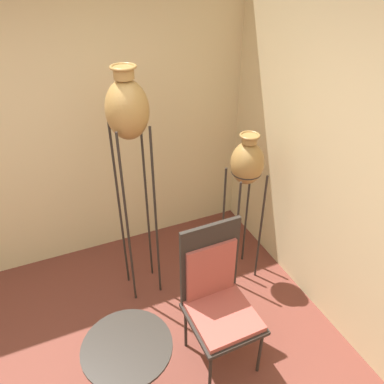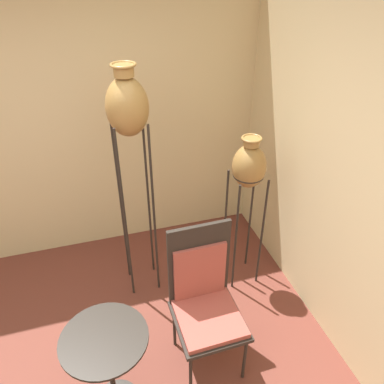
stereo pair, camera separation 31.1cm
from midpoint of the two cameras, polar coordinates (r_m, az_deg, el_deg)
wall_back at (r=3.59m, az=-26.03°, el=7.59°), size 8.08×0.06×2.70m
vase_stand_tall at (r=2.76m, az=-13.02°, el=11.24°), size 0.31×0.31×2.05m
vase_stand_medium at (r=3.11m, az=5.56°, el=3.87°), size 0.28×0.28×1.48m
chair at (r=2.78m, az=0.55°, el=-15.43°), size 0.49×0.50×1.15m
side_table at (r=2.60m, az=-13.20°, el=-24.52°), size 0.54×0.54×0.73m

